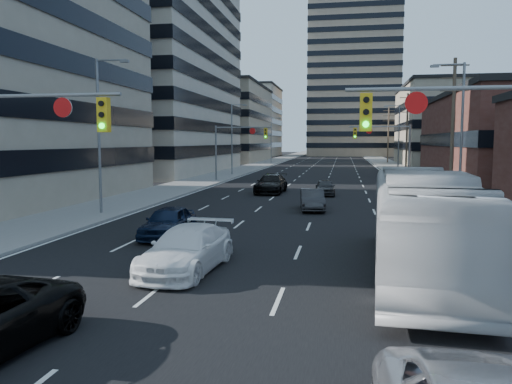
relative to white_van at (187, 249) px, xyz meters
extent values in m
cube|color=black|center=(1.60, 121.37, -0.73)|extent=(18.00, 300.00, 0.02)
cube|color=slate|center=(-9.90, 121.37, -0.66)|extent=(5.00, 300.00, 0.15)
cube|color=slate|center=(13.10, 121.37, -0.66)|extent=(5.00, 300.00, 0.15)
cube|color=#ADA089|center=(-25.40, 51.37, 13.26)|extent=(26.00, 34.00, 28.00)
cube|color=gray|center=(-22.40, 91.37, 7.26)|extent=(20.00, 30.00, 16.00)
cube|color=gray|center=(26.60, 79.37, 6.26)|extent=(22.00, 28.00, 14.00)
cube|color=gray|center=(7.60, 141.37, 28.26)|extent=(26.00, 26.00, 58.00)
cube|color=#ADA089|center=(-26.40, 131.37, 9.26)|extent=(24.00, 24.00, 20.00)
cube|color=gray|center=(33.60, 121.37, 5.26)|extent=(22.00, 22.00, 12.00)
cylinder|color=slate|center=(-5.15, -0.63, 5.06)|extent=(6.50, 0.12, 0.12)
cube|color=gold|center=(-2.50, -0.63, 4.41)|extent=(0.35, 0.28, 1.10)
cylinder|color=black|center=(-2.50, -0.79, 4.76)|extent=(0.18, 0.06, 0.18)
cylinder|color=black|center=(-2.50, -0.79, 4.41)|extent=(0.18, 0.06, 0.18)
cylinder|color=#0CE526|center=(-2.50, -0.79, 4.06)|extent=(0.18, 0.06, 0.18)
cylinder|color=white|center=(-3.90, -0.66, 4.66)|extent=(0.64, 0.06, 0.64)
cylinder|color=slate|center=(8.35, -0.63, 5.06)|extent=(6.50, 0.12, 0.12)
cube|color=gold|center=(5.70, -0.63, 4.41)|extent=(0.35, 0.28, 1.10)
cylinder|color=black|center=(5.70, -0.79, 4.76)|extent=(0.18, 0.06, 0.18)
cylinder|color=black|center=(5.70, -0.79, 4.41)|extent=(0.18, 0.06, 0.18)
cylinder|color=#0CE526|center=(5.70, -0.79, 4.06)|extent=(0.18, 0.06, 0.18)
cylinder|color=white|center=(7.10, -0.66, 4.66)|extent=(0.64, 0.06, 0.64)
cylinder|color=slate|center=(-8.40, 36.37, 2.26)|extent=(0.18, 0.18, 6.00)
cylinder|color=slate|center=(-5.40, 36.37, 5.06)|extent=(6.00, 0.12, 0.12)
cube|color=gold|center=(-3.00, 36.37, 4.41)|extent=(0.35, 0.28, 1.10)
cylinder|color=black|center=(-3.00, 36.21, 4.76)|extent=(0.18, 0.06, 0.18)
cylinder|color=black|center=(-3.00, 36.21, 4.41)|extent=(0.18, 0.06, 0.18)
cylinder|color=#0CE526|center=(-3.00, 36.21, 4.06)|extent=(0.18, 0.06, 0.18)
cylinder|color=white|center=(-4.40, 36.34, 4.66)|extent=(0.64, 0.06, 0.64)
cylinder|color=slate|center=(11.60, 36.37, 2.26)|extent=(0.18, 0.18, 6.00)
cylinder|color=slate|center=(8.60, 36.37, 5.06)|extent=(6.00, 0.12, 0.12)
cube|color=gold|center=(6.20, 36.37, 4.41)|extent=(0.35, 0.28, 1.10)
cylinder|color=black|center=(6.20, 36.21, 4.76)|extent=(0.18, 0.06, 0.18)
cylinder|color=black|center=(6.20, 36.21, 4.41)|extent=(0.18, 0.06, 0.18)
cylinder|color=#0CE526|center=(6.20, 36.21, 4.06)|extent=(0.18, 0.06, 0.18)
cylinder|color=white|center=(7.60, 36.34, 4.66)|extent=(0.64, 0.06, 0.64)
cylinder|color=#4C3D2D|center=(13.80, 27.37, 4.76)|extent=(0.28, 0.28, 11.00)
cube|color=#4C3D2D|center=(13.80, 27.37, 9.66)|extent=(2.20, 0.10, 0.10)
cube|color=#4C3D2D|center=(13.80, 27.37, 8.66)|extent=(2.20, 0.10, 0.10)
cube|color=#4C3D2D|center=(13.80, 27.37, 7.66)|extent=(2.20, 0.10, 0.10)
cylinder|color=#4C3D2D|center=(13.80, 57.37, 4.76)|extent=(0.28, 0.28, 11.00)
cube|color=#4C3D2D|center=(13.80, 57.37, 9.66)|extent=(2.20, 0.10, 0.10)
cube|color=#4C3D2D|center=(13.80, 57.37, 8.66)|extent=(2.20, 0.10, 0.10)
cube|color=#4C3D2D|center=(13.80, 57.37, 7.66)|extent=(2.20, 0.10, 0.10)
cylinder|color=#4C3D2D|center=(13.80, 87.37, 4.76)|extent=(0.28, 0.28, 11.00)
cube|color=#4C3D2D|center=(13.80, 87.37, 9.66)|extent=(2.20, 0.10, 0.10)
cube|color=#4C3D2D|center=(13.80, 87.37, 8.66)|extent=(2.20, 0.10, 0.10)
cube|color=#4C3D2D|center=(13.80, 87.37, 7.66)|extent=(2.20, 0.10, 0.10)
cylinder|color=slate|center=(-8.90, 11.37, 3.76)|extent=(0.16, 0.16, 9.00)
cylinder|color=slate|center=(-8.00, 11.37, 8.16)|extent=(1.80, 0.10, 0.10)
cube|color=slate|center=(-7.20, 11.37, 8.08)|extent=(0.50, 0.22, 0.14)
cylinder|color=slate|center=(-8.90, 46.37, 3.76)|extent=(0.16, 0.16, 9.00)
cylinder|color=slate|center=(-8.00, 46.37, 8.16)|extent=(1.80, 0.10, 0.10)
cube|color=slate|center=(-7.20, 46.37, 8.08)|extent=(0.50, 0.22, 0.14)
cylinder|color=slate|center=(-8.90, 81.37, 3.76)|extent=(0.16, 0.16, 9.00)
cylinder|color=slate|center=(-8.00, 81.37, 8.16)|extent=(1.80, 0.10, 0.10)
cube|color=slate|center=(-7.20, 81.37, 8.08)|extent=(0.50, 0.22, 0.14)
cylinder|color=slate|center=(12.10, 16.37, 3.76)|extent=(0.16, 0.16, 9.00)
cylinder|color=slate|center=(11.20, 16.37, 8.16)|extent=(1.80, 0.10, 0.10)
cube|color=slate|center=(10.40, 16.37, 8.08)|extent=(0.50, 0.22, 0.14)
cylinder|color=slate|center=(12.10, 51.37, 3.76)|extent=(0.16, 0.16, 9.00)
cylinder|color=slate|center=(11.20, 51.37, 8.16)|extent=(1.80, 0.10, 0.10)
cube|color=slate|center=(10.40, 51.37, 8.08)|extent=(0.50, 0.22, 0.14)
imported|color=white|center=(0.00, 0.00, 0.00)|extent=(2.45, 5.23, 1.47)
imported|color=#B8B8B8|center=(7.60, 0.91, 0.95)|extent=(3.58, 12.26, 3.37)
imported|color=black|center=(-2.60, 5.39, -0.02)|extent=(1.69, 4.18, 1.42)
imported|color=#2B2B2D|center=(3.20, 15.49, -0.07)|extent=(1.88, 4.17, 1.33)
imported|color=black|center=(-0.83, 25.36, 0.05)|extent=(2.41, 5.48, 1.57)
imported|color=#2F2F31|center=(3.67, 24.54, -0.10)|extent=(1.72, 3.85, 1.28)
camera|label=1|loc=(5.08, -15.65, 3.57)|focal=35.00mm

